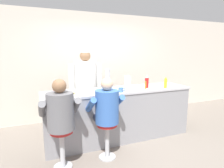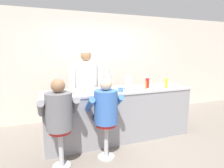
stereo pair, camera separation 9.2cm
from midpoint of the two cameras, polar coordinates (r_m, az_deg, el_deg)
The scene contains 14 objects.
ground_plane at distance 3.68m, azimuth 5.17°, elevation -18.11°, with size 20.00×20.00×0.00m, color slate.
wall_back at distance 4.97m, azimuth -3.75°, elevation 5.47°, with size 10.00×0.06×2.70m.
diner_counter at distance 3.78m, azimuth 2.95°, elevation -9.06°, with size 2.93×0.70×1.00m.
ketchup_bottle_red at distance 3.85m, azimuth 11.38°, elevation 0.65°, with size 0.07×0.07×0.26m.
mustard_bottle_yellow at distance 3.90m, azimuth 16.85°, elevation 0.32°, with size 0.06×0.06×0.23m.
hot_sauce_bottle_orange at distance 3.74m, azimuth 11.00°, elevation -0.36°, with size 0.03×0.03×0.15m.
water_pitcher_clear at distance 3.90m, azimuth 5.53°, elevation 0.81°, with size 0.14×0.12×0.23m.
breakfast_plate at distance 3.26m, azimuth -11.04°, elevation -2.91°, with size 0.22×0.22×0.04m.
cereal_bowl at distance 3.39m, azimuth -15.74°, elevation -2.36°, with size 0.14×0.14×0.06m.
coffee_mug_blue at distance 3.38m, azimuth 3.48°, elevation -1.75°, with size 0.14×0.09×0.09m.
cup_stack_steel at distance 3.71m, azimuth -0.52°, elevation 1.60°, with size 0.10×0.10×0.38m.
diner_seated_grey at distance 2.86m, azimuth -14.91°, elevation -8.65°, with size 0.59×0.58×1.35m.
diner_seated_blue at distance 3.01m, azimuth -1.17°, elevation -7.66°, with size 0.57×0.56×1.32m.
cook_in_whites_near at distance 4.09m, azimuth -7.13°, elevation 0.05°, with size 0.74×0.47×1.89m.
Camera 2 is at (-1.39, -2.94, 1.72)m, focal length 30.00 mm.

